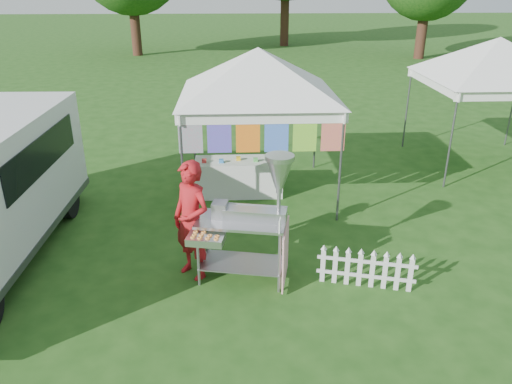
{
  "coord_description": "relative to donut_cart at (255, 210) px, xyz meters",
  "views": [
    {
      "loc": [
        -0.51,
        -6.29,
        4.23
      ],
      "look_at": [
        -0.16,
        0.94,
        1.1
      ],
      "focal_mm": 35.0,
      "sensor_mm": 36.0,
      "label": 1
    }
  ],
  "objects": [
    {
      "name": "ground",
      "position": [
        0.21,
        -0.14,
        -1.17
      ],
      "size": [
        120.0,
        120.0,
        0.0
      ],
      "primitive_type": "plane",
      "color": "#1E4814",
      "rests_on": "ground"
    },
    {
      "name": "canopy_main",
      "position": [
        0.21,
        3.36,
        1.81
      ],
      "size": [
        4.24,
        4.24,
        3.45
      ],
      "color": "#59595E",
      "rests_on": "ground"
    },
    {
      "name": "canopy_right",
      "position": [
        5.71,
        4.86,
        1.82
      ],
      "size": [
        4.24,
        4.24,
        3.45
      ],
      "color": "#59595E",
      "rests_on": "ground"
    },
    {
      "name": "donut_cart",
      "position": [
        0.0,
        0.0,
        0.0
      ],
      "size": [
        1.57,
        0.97,
        1.99
      ],
      "rotation": [
        0.0,
        0.0,
        -0.2
      ],
      "color": "gray",
      "rests_on": "ground"
    },
    {
      "name": "vendor",
      "position": [
        -0.94,
        0.2,
        -0.25
      ],
      "size": [
        0.79,
        0.78,
        1.84
      ],
      "primitive_type": "imported",
      "rotation": [
        0.0,
        0.0,
        -0.75
      ],
      "color": "#A8141A",
      "rests_on": "ground"
    },
    {
      "name": "picket_fence",
      "position": [
        1.61,
        -0.26,
        -0.89
      ],
      "size": [
        1.4,
        0.39,
        0.56
      ],
      "rotation": [
        0.0,
        0.0,
        -0.26
      ],
      "color": "silver",
      "rests_on": "ground"
    },
    {
      "name": "display_table",
      "position": [
        -0.2,
        3.29,
        -0.8
      ],
      "size": [
        1.8,
        0.7,
        0.75
      ],
      "primitive_type": "cube",
      "color": "white",
      "rests_on": "ground"
    }
  ]
}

